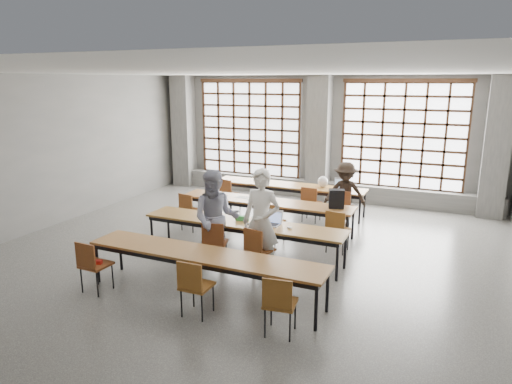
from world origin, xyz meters
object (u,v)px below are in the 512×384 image
at_px(chair_near_left, 92,262).
at_px(red_pouch, 96,262).
at_px(chair_back_mid, 310,201).
at_px(mouse, 289,228).
at_px(desk_row_a, 288,187).
at_px(desk_row_d, 204,257).
at_px(desk_row_c, 243,225).
at_px(student_female, 216,219).
at_px(green_box, 242,218).
at_px(chair_near_mid, 194,283).
at_px(chair_front_right, 257,247).
at_px(backpack, 337,199).
at_px(chair_mid_right, 337,227).
at_px(chair_mid_centre, 271,218).
at_px(plastic_bag, 323,182).
at_px(laptop_front, 272,221).
at_px(phone, 249,224).
at_px(chair_back_right, 343,204).
at_px(student_back, 345,194).
at_px(chair_near_right, 279,300).
at_px(desk_row_b, 266,203).
at_px(chair_front_left, 214,240).
at_px(chair_mid_left, 189,208).
at_px(student_male, 261,222).
at_px(laptop_back, 341,186).

height_order(chair_near_left, red_pouch, chair_near_left).
distance_m(chair_back_mid, mouse, 2.80).
distance_m(desk_row_a, desk_row_d, 5.08).
xyz_separation_m(desk_row_c, student_female, (-0.30, -0.50, 0.24)).
height_order(desk_row_c, green_box, green_box).
bearing_deg(desk_row_a, chair_near_mid, -83.58).
bearing_deg(desk_row_a, chair_front_right, -77.53).
height_order(desk_row_d, green_box, green_box).
bearing_deg(backpack, desk_row_a, 117.89).
bearing_deg(chair_mid_right, chair_mid_centre, 179.95).
bearing_deg(chair_mid_right, student_female, -141.23).
distance_m(chair_near_mid, plastic_bag, 5.76).
height_order(chair_back_mid, laptop_front, laptop_front).
bearing_deg(chair_mid_centre, mouse, -52.76).
bearing_deg(mouse, student_female, -158.99).
relative_size(laptop_front, phone, 2.92).
bearing_deg(phone, chair_back_right, 68.60).
bearing_deg(chair_back_right, student_back, 88.19).
xyz_separation_m(desk_row_c, chair_front_right, (0.58, -0.63, -0.13)).
relative_size(chair_near_right, student_back, 0.58).
relative_size(desk_row_b, chair_front_left, 4.55).
bearing_deg(chair_front_right, student_back, 78.41).
xyz_separation_m(chair_mid_left, student_female, (1.53, -1.51, 0.37)).
distance_m(chair_mid_right, green_box, 1.89).
distance_m(desk_row_c, chair_front_left, 0.70).
height_order(desk_row_d, chair_front_right, chair_front_right).
relative_size(laptop_front, mouse, 3.87).
relative_size(student_female, backpack, 4.51).
xyz_separation_m(green_box, red_pouch, (-1.51, -2.33, -0.28)).
bearing_deg(chair_back_mid, student_female, -103.76).
bearing_deg(desk_row_b, desk_row_d, -83.95).
height_order(desk_row_b, desk_row_c, same).
bearing_deg(backpack, chair_mid_left, 174.71).
relative_size(student_male, student_female, 1.05).
xyz_separation_m(chair_mid_right, phone, (-1.40, -1.11, 0.20)).
height_order(chair_back_mid, phone, chair_back_mid).
bearing_deg(green_box, desk_row_c, -57.99).
xyz_separation_m(chair_mid_centre, student_female, (-0.47, -1.51, 0.37)).
bearing_deg(green_box, plastic_bag, 79.03).
bearing_deg(desk_row_a, chair_front_left, -89.62).
height_order(student_male, red_pouch, student_male).
bearing_deg(red_pouch, desk_row_d, 17.93).
xyz_separation_m(laptop_front, mouse, (0.40, -0.13, -0.04)).
height_order(chair_near_right, student_female, student_female).
xyz_separation_m(desk_row_a, chair_mid_centre, (0.47, -2.36, -0.13)).
height_order(backpack, red_pouch, backpack).
xyz_separation_m(student_female, red_pouch, (-1.26, -1.75, -0.40)).
relative_size(chair_near_mid, laptop_back, 2.32).
height_order(desk_row_b, chair_front_left, chair_front_left).
bearing_deg(desk_row_b, plastic_bag, 65.46).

